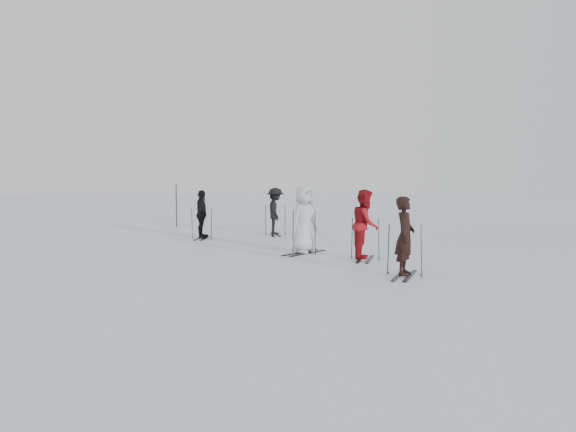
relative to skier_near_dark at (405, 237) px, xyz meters
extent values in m
plane|color=silver|center=(-2.46, 4.52, -0.90)|extent=(120.00, 120.00, 0.00)
imported|color=black|center=(0.00, 0.00, 0.00)|extent=(0.65, 0.77, 1.80)
imported|color=maroon|center=(-0.44, 2.60, 0.05)|extent=(0.95, 1.09, 1.89)
imported|color=silver|center=(-2.04, 3.92, 0.09)|extent=(1.10, 1.15, 1.98)
imported|color=black|center=(-5.54, 8.06, -0.02)|extent=(0.51, 1.06, 1.76)
imported|color=black|center=(-2.81, 9.22, 0.01)|extent=(0.72, 1.20, 1.82)
cylinder|color=black|center=(-7.21, 12.82, 0.07)|extent=(0.05, 0.05, 1.94)
camera|label=1|loc=(-3.17, -12.61, 1.37)|focal=35.00mm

